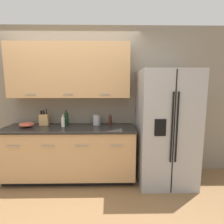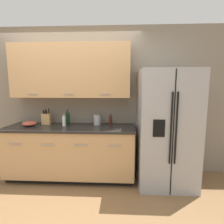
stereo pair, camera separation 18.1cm
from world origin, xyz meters
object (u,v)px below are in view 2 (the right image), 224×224
Objects in this scene: soap_dispenser at (64,121)px; mixing_bowl at (29,123)px; knife_block at (46,119)px; wine_bottle at (68,118)px; refrigerator at (166,128)px; steel_canister at (97,120)px; oil_bottle at (111,120)px.

mixing_bowl is (-0.60, -0.01, -0.04)m from soap_dispenser.
knife_block is at bearing 159.28° from soap_dispenser.
wine_bottle reaches higher than soap_dispenser.
knife_block is at bearing 31.76° from mixing_bowl.
refrigerator is 6.44× the size of knife_block.
knife_block is 0.29m from mixing_bowl.
refrigerator is 6.93× the size of wine_bottle.
soap_dispenser is at bearing -166.60° from steel_canister.
knife_block is at bearing 178.25° from oil_bottle.
refrigerator reaches higher than wine_bottle.
wine_bottle is 0.13m from soap_dispenser.
knife_block is 0.39m from wine_bottle.
soap_dispenser is 0.79m from oil_bottle.
mixing_bowl is (-2.27, 0.09, 0.04)m from refrigerator.
wine_bottle is 1.27× the size of oil_bottle.
knife_block reaches higher than oil_bottle.
steel_canister is at bearing 168.51° from refrigerator.
steel_canister is (-0.24, 0.03, -0.01)m from oil_bottle.
wine_bottle reaches higher than mixing_bowl.
steel_canister is (0.54, 0.13, 0.01)m from soap_dispenser.
wine_bottle is 1.36× the size of steel_canister.
oil_bottle is at bearing 7.35° from soap_dispenser.
refrigerator is 1.15m from steel_canister.
oil_bottle is (0.78, 0.10, 0.01)m from soap_dispenser.
wine_bottle is at bearing 11.77° from mixing_bowl.
mixing_bowl is (-1.38, -0.11, -0.05)m from oil_bottle.
knife_block is 0.38m from soap_dispenser.
refrigerator reaches higher than oil_bottle.
wine_bottle reaches higher than oil_bottle.
knife_block reaches higher than soap_dispenser.
refrigerator is 9.39× the size of steel_canister.
refrigerator is 2.27m from mixing_bowl.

